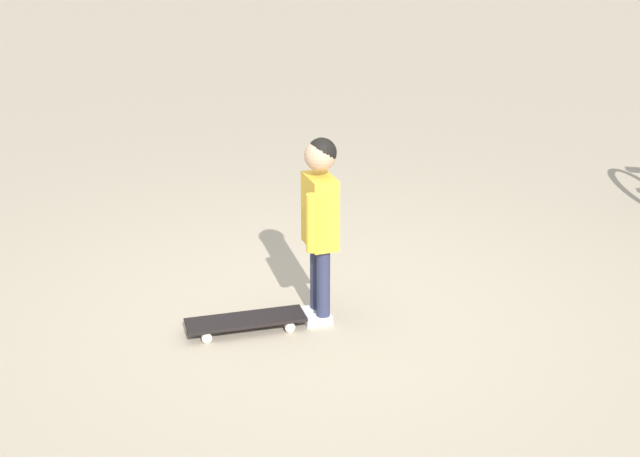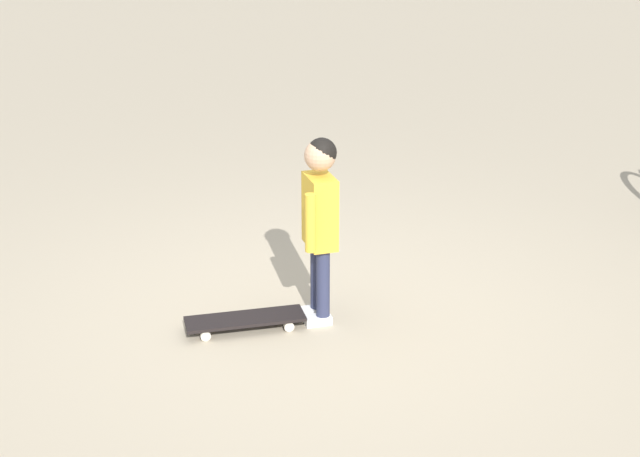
% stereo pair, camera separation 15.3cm
% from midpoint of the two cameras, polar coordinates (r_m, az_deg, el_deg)
% --- Properties ---
extents(ground_plane, '(50.00, 50.00, 0.00)m').
position_cam_midpoint_polar(ground_plane, '(5.54, 0.43, -5.18)').
color(ground_plane, tan).
extents(child_person, '(0.37, 0.23, 1.06)m').
position_cam_midpoint_polar(child_person, '(5.25, 0.82, 1.08)').
color(child_person, '#2D3351').
rests_on(child_person, ground).
extents(skateboard, '(0.24, 0.67, 0.07)m').
position_cam_midpoint_polar(skateboard, '(5.38, -3.60, -5.38)').
color(skateboard, black).
rests_on(skateboard, ground).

